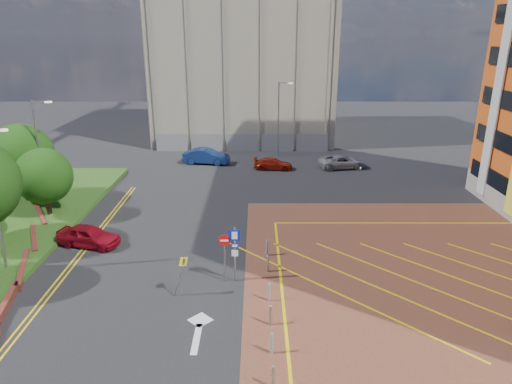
{
  "coord_description": "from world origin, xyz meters",
  "views": [
    {
      "loc": [
        1.67,
        -20.94,
        12.82
      ],
      "look_at": [
        1.63,
        2.84,
        4.52
      ],
      "focal_mm": 32.0,
      "sensor_mm": 36.0,
      "label": 1
    }
  ],
  "objects_px": {
    "tree_c": "(44,176)",
    "tree_d": "(21,156)",
    "lamp_left_far": "(40,149)",
    "warning_sign": "(181,271)",
    "car_silver_back": "(342,162)",
    "car_red_back": "(273,164)",
    "lamp_back": "(279,116)",
    "sign_cluster": "(231,249)",
    "car_blue_back": "(206,156)",
    "car_red_left": "(89,236)"
  },
  "relations": [
    {
      "from": "lamp_left_far",
      "to": "car_blue_back",
      "type": "height_order",
      "value": "lamp_left_far"
    },
    {
      "from": "car_blue_back",
      "to": "lamp_back",
      "type": "bearing_deg",
      "value": -57.92
    },
    {
      "from": "car_red_back",
      "to": "lamp_back",
      "type": "bearing_deg",
      "value": -3.42
    },
    {
      "from": "tree_c",
      "to": "tree_d",
      "type": "xyz_separation_m",
      "value": [
        -3.0,
        3.0,
        0.68
      ]
    },
    {
      "from": "lamp_back",
      "to": "sign_cluster",
      "type": "relative_size",
      "value": 2.5
    },
    {
      "from": "tree_d",
      "to": "car_red_back",
      "type": "xyz_separation_m",
      "value": [
        19.78,
        9.68,
        -3.31
      ]
    },
    {
      "from": "lamp_left_far",
      "to": "car_red_left",
      "type": "relative_size",
      "value": 2.0
    },
    {
      "from": "warning_sign",
      "to": "car_silver_back",
      "type": "bearing_deg",
      "value": 62.35
    },
    {
      "from": "lamp_left_far",
      "to": "warning_sign",
      "type": "distance_m",
      "value": 17.83
    },
    {
      "from": "lamp_left_far",
      "to": "lamp_back",
      "type": "distance_m",
      "value": 24.46
    },
    {
      "from": "warning_sign",
      "to": "car_silver_back",
      "type": "height_order",
      "value": "warning_sign"
    },
    {
      "from": "lamp_left_far",
      "to": "car_red_back",
      "type": "height_order",
      "value": "lamp_left_far"
    },
    {
      "from": "tree_d",
      "to": "sign_cluster",
      "type": "xyz_separation_m",
      "value": [
        16.8,
        -12.02,
        -1.92
      ]
    },
    {
      "from": "lamp_left_far",
      "to": "car_silver_back",
      "type": "relative_size",
      "value": 1.71
    },
    {
      "from": "tree_d",
      "to": "car_silver_back",
      "type": "relative_size",
      "value": 1.3
    },
    {
      "from": "car_blue_back",
      "to": "car_silver_back",
      "type": "height_order",
      "value": "car_blue_back"
    },
    {
      "from": "tree_d",
      "to": "car_silver_back",
      "type": "bearing_deg",
      "value": 20.71
    },
    {
      "from": "tree_d",
      "to": "warning_sign",
      "type": "xyz_separation_m",
      "value": [
        14.35,
        -13.52,
        -2.44
      ]
    },
    {
      "from": "tree_d",
      "to": "warning_sign",
      "type": "bearing_deg",
      "value": -43.3
    },
    {
      "from": "warning_sign",
      "to": "car_red_back",
      "type": "bearing_deg",
      "value": 76.82
    },
    {
      "from": "lamp_back",
      "to": "car_red_left",
      "type": "xyz_separation_m",
      "value": [
        -13.08,
        -22.61,
        -3.68
      ]
    },
    {
      "from": "car_red_back",
      "to": "tree_d",
      "type": "bearing_deg",
      "value": 121.14
    },
    {
      "from": "car_red_left",
      "to": "sign_cluster",
      "type": "bearing_deg",
      "value": -101.02
    },
    {
      "from": "tree_c",
      "to": "tree_d",
      "type": "bearing_deg",
      "value": 135.0
    },
    {
      "from": "lamp_back",
      "to": "tree_c",
      "type": "bearing_deg",
      "value": -134.32
    },
    {
      "from": "lamp_left_far",
      "to": "warning_sign",
      "type": "height_order",
      "value": "lamp_left_far"
    },
    {
      "from": "lamp_back",
      "to": "car_red_left",
      "type": "height_order",
      "value": "lamp_back"
    },
    {
      "from": "tree_d",
      "to": "lamp_left_far",
      "type": "height_order",
      "value": "lamp_left_far"
    },
    {
      "from": "tree_d",
      "to": "lamp_left_far",
      "type": "relative_size",
      "value": 0.76
    },
    {
      "from": "car_red_left",
      "to": "car_red_back",
      "type": "height_order",
      "value": "car_red_left"
    },
    {
      "from": "lamp_left_far",
      "to": "car_silver_back",
      "type": "xyz_separation_m",
      "value": [
        24.65,
        11.11,
        -4.01
      ]
    },
    {
      "from": "sign_cluster",
      "to": "lamp_left_far",
      "type": "bearing_deg",
      "value": 143.18
    },
    {
      "from": "car_red_back",
      "to": "lamp_left_far",
      "type": "bearing_deg",
      "value": 126.17
    },
    {
      "from": "lamp_left_far",
      "to": "sign_cluster",
      "type": "height_order",
      "value": "lamp_left_far"
    },
    {
      "from": "car_red_left",
      "to": "car_silver_back",
      "type": "xyz_separation_m",
      "value": [
        19.23,
        17.72,
        -0.03
      ]
    },
    {
      "from": "tree_c",
      "to": "tree_d",
      "type": "height_order",
      "value": "tree_d"
    },
    {
      "from": "sign_cluster",
      "to": "tree_d",
      "type": "bearing_deg",
      "value": 144.42
    },
    {
      "from": "car_red_left",
      "to": "car_red_back",
      "type": "bearing_deg",
      "value": -21.05
    },
    {
      "from": "warning_sign",
      "to": "car_blue_back",
      "type": "bearing_deg",
      "value": 93.18
    },
    {
      "from": "lamp_back",
      "to": "warning_sign",
      "type": "distance_m",
      "value": 29.34
    },
    {
      "from": "tree_c",
      "to": "warning_sign",
      "type": "height_order",
      "value": "tree_c"
    },
    {
      "from": "tree_c",
      "to": "car_silver_back",
      "type": "xyz_separation_m",
      "value": [
        23.73,
        13.11,
        -2.54
      ]
    },
    {
      "from": "tree_d",
      "to": "car_blue_back",
      "type": "height_order",
      "value": "tree_d"
    },
    {
      "from": "tree_d",
      "to": "lamp_left_far",
      "type": "xyz_separation_m",
      "value": [
        2.08,
        -1.0,
        0.79
      ]
    },
    {
      "from": "car_red_left",
      "to": "car_silver_back",
      "type": "height_order",
      "value": "car_red_left"
    },
    {
      "from": "tree_d",
      "to": "lamp_left_far",
      "type": "bearing_deg",
      "value": -25.68
    },
    {
      "from": "warning_sign",
      "to": "car_silver_back",
      "type": "distance_m",
      "value": 26.69
    },
    {
      "from": "tree_c",
      "to": "car_blue_back",
      "type": "height_order",
      "value": "tree_c"
    },
    {
      "from": "sign_cluster",
      "to": "car_red_back",
      "type": "relative_size",
      "value": 0.84
    },
    {
      "from": "car_red_back",
      "to": "car_silver_back",
      "type": "distance_m",
      "value": 6.96
    }
  ]
}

